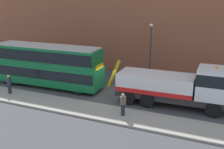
% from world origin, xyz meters
% --- Properties ---
extents(ground_plane, '(120.00, 120.00, 0.00)m').
position_xyz_m(ground_plane, '(0.00, 0.00, 0.00)').
color(ground_plane, '#424247').
extents(near_kerb, '(60.00, 2.80, 0.15)m').
position_xyz_m(near_kerb, '(0.00, -4.20, 0.07)').
color(near_kerb, gray).
rests_on(near_kerb, ground_plane).
extents(building_facade, '(60.00, 1.50, 16.00)m').
position_xyz_m(building_facade, '(0.00, 8.09, 8.07)').
color(building_facade, '#935138').
rests_on(building_facade, ground_plane).
extents(recovery_tow_truck, '(10.18, 2.94, 3.67)m').
position_xyz_m(recovery_tow_truck, '(6.01, -0.51, 1.76)').
color(recovery_tow_truck, '#2D2D2D').
rests_on(recovery_tow_truck, ground_plane).
extents(double_decker_bus, '(11.11, 2.92, 4.06)m').
position_xyz_m(double_decker_bus, '(-6.53, -0.53, 2.23)').
color(double_decker_bus, '#146B38').
rests_on(double_decker_bus, ground_plane).
extents(pedestrian_onlooker, '(0.39, 0.47, 1.71)m').
position_xyz_m(pedestrian_onlooker, '(-8.21, -3.98, 0.99)').
color(pedestrian_onlooker, '#232333').
rests_on(pedestrian_onlooker, near_kerb).
extents(pedestrian_bystander, '(0.48, 0.45, 1.71)m').
position_xyz_m(pedestrian_bystander, '(2.78, -4.20, 0.99)').
color(pedestrian_bystander, '#232333').
rests_on(pedestrian_bystander, near_kerb).
extents(street_lamp, '(0.36, 0.36, 5.83)m').
position_xyz_m(street_lamp, '(1.80, 5.90, 3.47)').
color(street_lamp, '#38383D').
rests_on(street_lamp, ground_plane).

